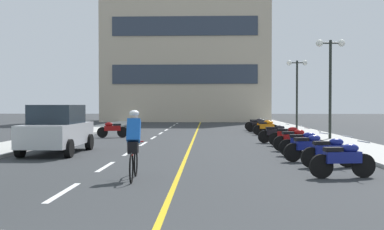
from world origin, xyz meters
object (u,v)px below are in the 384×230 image
motorcycle_3 (330,151)px  motorcycle_9 (112,129)px  motorcycle_5 (304,143)px  street_lamp_far (297,78)px  motorcycle_8 (276,133)px  motorcycle_2 (343,159)px  street_lamp_mid (330,66)px  motorcycle_12 (259,125)px  motorcycle_13 (257,124)px  cyclist_rider (134,143)px  motorcycle_4 (309,147)px  motorcycle_10 (267,127)px  motorcycle_11 (265,126)px  motorcycle_6 (294,139)px  parked_car_near (57,129)px  motorcycle_7 (288,136)px

motorcycle_3 → motorcycle_9: bearing=126.4°
motorcycle_5 → street_lamp_far: bearing=80.0°
motorcycle_3 → motorcycle_8: bearing=91.9°
motorcycle_2 → motorcycle_5: bearing=89.7°
street_lamp_mid → motorcycle_12: size_ratio=2.93×
motorcycle_13 → cyclist_rider: 22.61m
motorcycle_4 → motorcycle_10: size_ratio=0.99×
street_lamp_mid → motorcycle_8: (-2.91, -1.43, -3.31)m
street_lamp_mid → motorcycle_5: size_ratio=2.93×
motorcycle_11 → motorcycle_8: bearing=-92.9°
motorcycle_10 → motorcycle_12: (-0.13, 3.06, 0.00)m
motorcycle_6 → motorcycle_13: 14.87m
parked_car_near → motorcycle_9: parked_car_near is taller
street_lamp_far → cyclist_rider: size_ratio=2.74×
motorcycle_8 → motorcycle_4: bearing=-90.0°
motorcycle_11 → motorcycle_3: bearing=-90.4°
motorcycle_4 → motorcycle_9: bearing=129.1°
motorcycle_9 → motorcycle_11: size_ratio=1.03×
street_lamp_far → motorcycle_10: bearing=-119.9°
street_lamp_mid → motorcycle_2: (-2.81, -11.94, -3.31)m
motorcycle_10 → cyclist_rider: 17.73m
motorcycle_10 → motorcycle_3: bearing=-90.2°
motorcycle_4 → motorcycle_11: 14.67m
motorcycle_7 → motorcycle_6: bearing=-93.5°
street_lamp_far → motorcycle_5: (-2.90, -16.40, -3.22)m
motorcycle_13 → motorcycle_12: bearing=-91.9°
street_lamp_far → motorcycle_7: bearing=-102.5°
motorcycle_7 → street_lamp_mid: bearing=50.1°
motorcycle_2 → motorcycle_5: (0.03, 4.84, 0.00)m
motorcycle_3 → motorcycle_11: bearing=89.6°
motorcycle_5 → motorcycle_8: (-0.13, 5.67, 0.00)m
motorcycle_10 → motorcycle_8: bearing=-93.1°
motorcycle_8 → motorcycle_9: (-8.55, 3.39, 0.00)m
parked_car_near → motorcycle_3: size_ratio=2.48×
street_lamp_mid → cyclist_rider: bearing=-123.0°
motorcycle_2 → street_lamp_mid: bearing=76.8°
motorcycle_8 → motorcycle_9: size_ratio=1.01×
motorcycle_4 → motorcycle_7: (0.29, 5.42, 0.00)m
motorcycle_6 → motorcycle_12: size_ratio=1.00×
street_lamp_far → motorcycle_5: size_ratio=2.85×
motorcycle_2 → motorcycle_5: size_ratio=1.00×
motorcycle_6 → motorcycle_11: size_ratio=1.03×
motorcycle_2 → motorcycle_13: (0.16, 21.62, 0.00)m
motorcycle_4 → street_lamp_mid: bearing=71.2°
motorcycle_4 → motorcycle_12: (0.20, 16.21, 0.00)m
motorcycle_4 → motorcycle_8: size_ratio=0.98×
street_lamp_far → motorcycle_8: (-3.04, -10.73, -3.22)m
motorcycle_11 → motorcycle_9: bearing=-155.1°
parked_car_near → motorcycle_12: 16.73m
motorcycle_5 → motorcycle_7: bearing=87.7°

